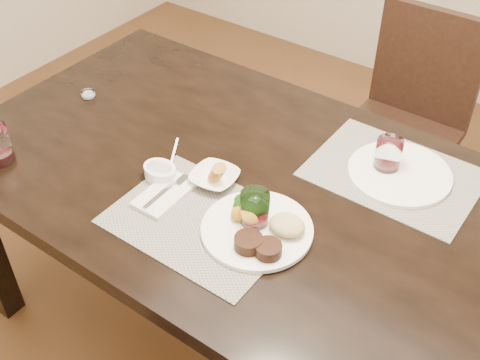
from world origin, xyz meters
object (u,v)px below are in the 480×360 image
Objects in this scene: dinner_plate at (261,230)px; cracker_bowl at (215,177)px; steak_knife at (242,243)px; wine_glass_near at (255,212)px; chair_far at (409,113)px; far_plate at (399,173)px.

dinner_plate is 2.04× the size of cracker_bowl.
cracker_bowl is (-0.20, 0.15, 0.01)m from steak_knife.
steak_knife is 0.09m from wine_glass_near.
dinner_plate is at bearing -29.92° from wine_glass_near.
dinner_plate is 2.75× the size of wine_glass_near.
chair_far is 1.06m from cracker_bowl.
wine_glass_near is at bearing -89.87° from chair_far.
cracker_bowl reaches higher than far_plate.
wine_glass_near is at bearing 150.87° from dinner_plate.
cracker_bowl is at bearing 158.49° from wine_glass_near.
far_plate is (0.20, 0.48, 0.00)m from steak_knife.
steak_knife is (-0.02, -0.06, -0.01)m from dinner_plate.
cracker_bowl reaches higher than steak_knife.
dinner_plate is 0.24m from cracker_bowl.
cracker_bowl is 0.20m from wine_glass_near.
chair_far is 3.15× the size of dinner_plate.
chair_far reaches higher than far_plate.
chair_far is 6.41× the size of cracker_bowl.
wine_glass_near is at bearing 115.13° from steak_knife.
cracker_bowl is at bearing 157.44° from steak_knife.
wine_glass_near reaches higher than dinner_plate.
wine_glass_near reaches higher than steak_knife.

